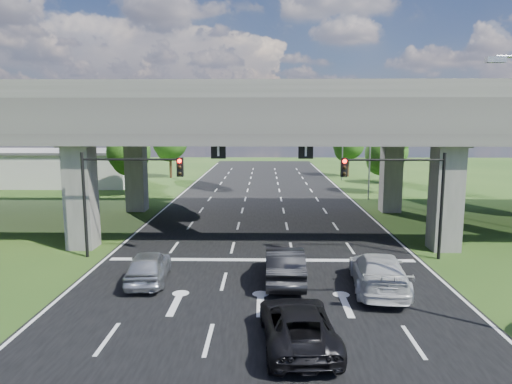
{
  "coord_description": "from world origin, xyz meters",
  "views": [
    {
      "loc": [
        0.18,
        -21.1,
        7.62
      ],
      "look_at": [
        -0.38,
        6.99,
        3.34
      ],
      "focal_mm": 32.0,
      "sensor_mm": 36.0,
      "label": 1
    }
  ],
  "objects_px": {
    "signal_left": "(122,185)",
    "car_trailing": "(298,325)",
    "car_silver": "(149,266)",
    "streetlight_far": "(366,141)",
    "signal_right": "(404,186)",
    "car_white": "(379,272)",
    "car_dark": "(285,264)",
    "streetlight_beyond": "(340,136)"
  },
  "relations": [
    {
      "from": "signal_left",
      "to": "car_trailing",
      "type": "height_order",
      "value": "signal_left"
    },
    {
      "from": "signal_left",
      "to": "car_trailing",
      "type": "bearing_deg",
      "value": -48.16
    },
    {
      "from": "streetlight_beyond",
      "to": "signal_right",
      "type": "bearing_deg",
      "value": -93.61
    },
    {
      "from": "car_silver",
      "to": "signal_left",
      "type": "bearing_deg",
      "value": -63.66
    },
    {
      "from": "signal_left",
      "to": "car_dark",
      "type": "bearing_deg",
      "value": -23.36
    },
    {
      "from": "signal_right",
      "to": "car_white",
      "type": "xyz_separation_m",
      "value": [
        -2.42,
        -4.85,
        -3.32
      ]
    },
    {
      "from": "signal_left",
      "to": "car_silver",
      "type": "height_order",
      "value": "signal_left"
    },
    {
      "from": "signal_right",
      "to": "car_dark",
      "type": "xyz_separation_m",
      "value": [
        -6.69,
        -3.87,
        -3.31
      ]
    },
    {
      "from": "streetlight_far",
      "to": "streetlight_beyond",
      "type": "distance_m",
      "value": 16.0
    },
    {
      "from": "signal_left",
      "to": "car_white",
      "type": "xyz_separation_m",
      "value": [
        13.22,
        -4.85,
        -3.32
      ]
    },
    {
      "from": "car_dark",
      "to": "streetlight_far",
      "type": "bearing_deg",
      "value": -110.08
    },
    {
      "from": "signal_right",
      "to": "streetlight_far",
      "type": "relative_size",
      "value": 0.6
    },
    {
      "from": "streetlight_beyond",
      "to": "car_trailing",
      "type": "xyz_separation_m",
      "value": [
        -8.78,
        -46.26,
        -5.1
      ]
    },
    {
      "from": "signal_left",
      "to": "streetlight_beyond",
      "type": "relative_size",
      "value": 0.6
    },
    {
      "from": "car_dark",
      "to": "car_trailing",
      "type": "distance_m",
      "value": 6.34
    },
    {
      "from": "car_white",
      "to": "signal_right",
      "type": "bearing_deg",
      "value": -110.4
    },
    {
      "from": "signal_right",
      "to": "streetlight_far",
      "type": "height_order",
      "value": "streetlight_far"
    },
    {
      "from": "car_dark",
      "to": "signal_left",
      "type": "bearing_deg",
      "value": -22.91
    },
    {
      "from": "car_dark",
      "to": "car_white",
      "type": "bearing_deg",
      "value": 167.54
    },
    {
      "from": "car_silver",
      "to": "car_trailing",
      "type": "height_order",
      "value": "car_silver"
    },
    {
      "from": "streetlight_beyond",
      "to": "car_silver",
      "type": "relative_size",
      "value": 2.24
    },
    {
      "from": "car_silver",
      "to": "streetlight_far",
      "type": "bearing_deg",
      "value": -127.37
    },
    {
      "from": "streetlight_far",
      "to": "streetlight_beyond",
      "type": "relative_size",
      "value": 1.0
    },
    {
      "from": "streetlight_beyond",
      "to": "car_silver",
      "type": "bearing_deg",
      "value": -111.13
    },
    {
      "from": "signal_left",
      "to": "car_white",
      "type": "height_order",
      "value": "signal_left"
    },
    {
      "from": "signal_left",
      "to": "car_white",
      "type": "relative_size",
      "value": 1.05
    },
    {
      "from": "streetlight_far",
      "to": "car_dark",
      "type": "height_order",
      "value": "streetlight_far"
    },
    {
      "from": "streetlight_far",
      "to": "car_dark",
      "type": "bearing_deg",
      "value": -110.53
    },
    {
      "from": "car_dark",
      "to": "car_trailing",
      "type": "bearing_deg",
      "value": 92.06
    },
    {
      "from": "signal_left",
      "to": "car_trailing",
      "type": "distance_m",
      "value": 14.13
    },
    {
      "from": "car_silver",
      "to": "car_dark",
      "type": "relative_size",
      "value": 0.87
    },
    {
      "from": "streetlight_far",
      "to": "car_trailing",
      "type": "height_order",
      "value": "streetlight_far"
    },
    {
      "from": "car_silver",
      "to": "car_white",
      "type": "distance_m",
      "value": 10.83
    },
    {
      "from": "streetlight_far",
      "to": "car_white",
      "type": "bearing_deg",
      "value": -100.68
    },
    {
      "from": "signal_left",
      "to": "car_trailing",
      "type": "xyz_separation_m",
      "value": [
        9.14,
        -10.21,
        -3.44
      ]
    },
    {
      "from": "streetlight_beyond",
      "to": "car_trailing",
      "type": "bearing_deg",
      "value": -100.75
    },
    {
      "from": "streetlight_beyond",
      "to": "car_dark",
      "type": "distance_m",
      "value": 41.22
    },
    {
      "from": "car_trailing",
      "to": "signal_left",
      "type": "bearing_deg",
      "value": -52.3
    },
    {
      "from": "signal_right",
      "to": "car_dark",
      "type": "bearing_deg",
      "value": -149.93
    },
    {
      "from": "car_dark",
      "to": "car_trailing",
      "type": "xyz_separation_m",
      "value": [
        0.18,
        -6.34,
        -0.13
      ]
    },
    {
      "from": "signal_right",
      "to": "car_silver",
      "type": "distance_m",
      "value": 14.24
    },
    {
      "from": "signal_left",
      "to": "car_trailing",
      "type": "relative_size",
      "value": 1.16
    }
  ]
}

